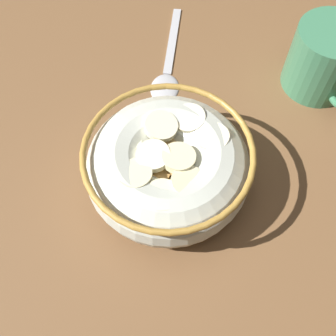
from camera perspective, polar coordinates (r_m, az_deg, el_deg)
name	(u,v)px	position (r cm, az deg, el deg)	size (l,w,h in cm)	color
ground_plane	(168,187)	(42.41, 0.00, -2.65)	(103.13, 103.13, 2.00)	brown
cereal_bowl	(168,166)	(38.51, -0.01, 0.33)	(15.96, 15.96, 6.61)	beige
spoon	(167,73)	(49.64, -0.16, 13.24)	(15.75, 7.41, 0.80)	#B7B7BC
coffee_mug	(325,60)	(49.44, 21.33, 14.05)	(10.50, 7.95, 7.66)	#3F7F59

